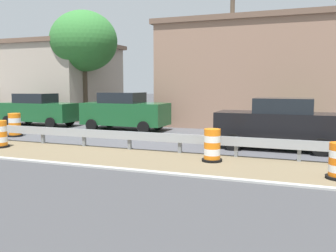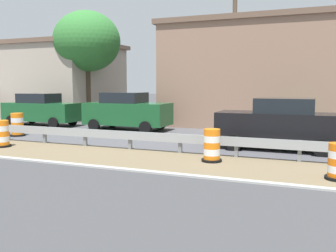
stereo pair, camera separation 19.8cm
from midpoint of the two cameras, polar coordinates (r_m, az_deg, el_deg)
traffic_barrel_close at (r=11.94m, az=7.32°, el=-3.25°), size 0.66×0.66×1.06m
traffic_barrel_mid at (r=16.01m, az=-24.15°, el=-1.28°), size 0.68×0.68×1.07m
traffic_barrel_far at (r=19.09m, az=-22.15°, el=0.05°), size 0.71×0.71×1.12m
car_trailing_near_lane at (r=20.04m, az=-6.12°, el=2.29°), size 2.14×4.63×2.06m
car_lead_far_lane at (r=14.57m, az=17.40°, el=0.30°), size 1.95×4.65×1.98m
car_mid_far_lane at (r=23.37m, az=-18.92°, el=2.44°), size 1.96×4.75×1.95m
roadside_shop_near at (r=23.31m, az=13.79°, el=7.88°), size 6.93×10.89×6.23m
roadside_shop_far at (r=31.91m, az=-21.57°, el=6.59°), size 7.59×15.70×5.56m
utility_pole_near at (r=20.42m, az=10.52°, el=10.61°), size 0.24×1.80×7.67m
bush_roadside at (r=18.32m, az=19.69°, el=0.27°), size 2.55×2.55×1.25m
tree_roadside at (r=25.77m, az=-12.30°, el=12.73°), size 4.48×4.48×7.39m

